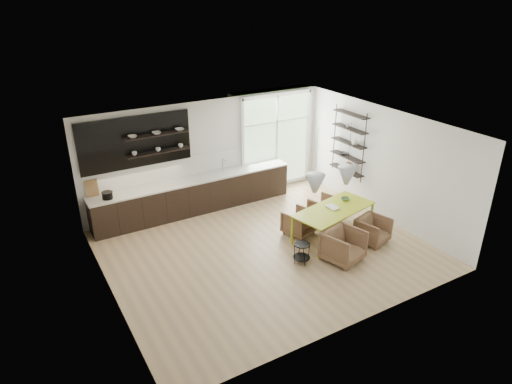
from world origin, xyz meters
name	(u,v)px	position (x,y,z in m)	size (l,w,h in m)	color
room	(263,171)	(0.58, 1.10, 1.46)	(7.02, 6.01, 2.91)	tan
kitchen_run	(191,191)	(-0.70, 2.69, 0.60)	(5.54, 0.69, 2.75)	black
right_shelving	(349,145)	(3.36, 1.17, 1.65)	(0.26, 1.22, 1.90)	black
dining_table	(334,211)	(1.72, -0.31, 0.71)	(2.23, 1.36, 0.76)	#ADBC22
armchair_back_left	(299,222)	(1.10, 0.24, 0.31)	(0.66, 0.68, 0.61)	brown
armchair_back_right	(324,209)	(2.10, 0.52, 0.31)	(0.66, 0.68, 0.62)	brown
armchair_front_left	(343,246)	(1.25, -1.25, 0.37)	(0.78, 0.81, 0.74)	brown
armchair_front_right	(373,230)	(2.37, -0.99, 0.32)	(0.68, 0.70, 0.63)	brown
wire_stool	(302,250)	(0.40, -0.87, 0.31)	(0.38, 0.38, 0.48)	black
table_book	(329,208)	(1.61, -0.25, 0.77)	(0.23, 0.31, 0.03)	white
table_bowl	(345,199)	(2.26, -0.07, 0.79)	(0.20, 0.20, 0.06)	#517D4C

